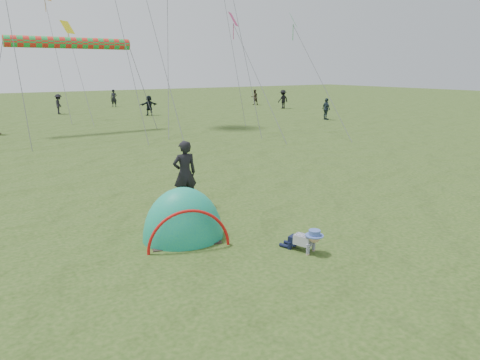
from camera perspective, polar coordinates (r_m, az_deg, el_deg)
ground at (r=8.97m, az=8.03°, el=-10.00°), size 140.00×140.00×0.00m
crawling_toddler at (r=9.10m, az=8.75°, el=-7.84°), size 0.69×0.81×0.53m
popup_tent at (r=9.85m, az=-7.53°, el=-7.65°), size 2.15×1.93×2.36m
standing_adult at (r=11.88m, az=-7.38°, el=0.88°), size 0.71×0.51×1.83m
crowd_person_0 at (r=44.98m, az=-16.48°, el=10.42°), size 0.74×0.69×1.70m
crowd_person_3 at (r=41.58m, az=5.75°, el=10.67°), size 1.16×0.70×1.75m
crowd_person_5 at (r=35.97m, az=-12.04°, el=9.70°), size 1.51×0.53×1.60m
crowd_person_7 at (r=45.64m, az=1.95°, el=10.98°), size 0.80×0.64×1.58m
crowd_person_8 at (r=32.77m, az=11.43°, el=9.27°), size 0.57×0.99×1.59m
crowd_person_9 at (r=39.18m, az=-23.01°, el=9.30°), size 0.97×1.22×1.66m
rainbow_tube_kite at (r=27.53m, az=-21.70°, el=16.63°), size 6.86×0.64×0.64m
diamond_kite_5 at (r=25.63m, az=-0.89°, el=20.65°), size 0.91×0.91×0.75m
diamond_kite_8 at (r=34.82m, az=-22.03°, el=18.37°), size 1.10×1.10×0.90m
diamond_kite_9 at (r=26.40m, az=7.12°, el=20.38°), size 0.94×0.94×0.77m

